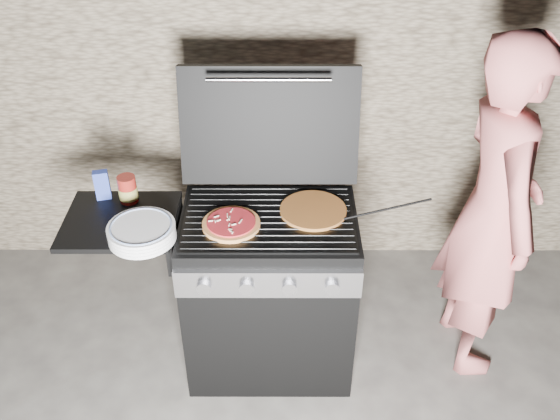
{
  "coord_description": "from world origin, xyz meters",
  "views": [
    {
      "loc": [
        0.05,
        -2.25,
        2.57
      ],
      "look_at": [
        0.05,
        0.0,
        0.95
      ],
      "focal_mm": 40.0,
      "sensor_mm": 36.0,
      "label": 1
    }
  ],
  "objects_px": {
    "gas_grill": "(219,292)",
    "person": "(493,213)",
    "pizza_topped": "(231,223)",
    "sauce_jar": "(128,189)"
  },
  "relations": [
    {
      "from": "gas_grill",
      "to": "person",
      "type": "height_order",
      "value": "person"
    },
    {
      "from": "gas_grill",
      "to": "pizza_topped",
      "type": "xyz_separation_m",
      "value": [
        0.09,
        -0.07,
        0.47
      ]
    },
    {
      "from": "sauce_jar",
      "to": "person",
      "type": "relative_size",
      "value": 0.08
    },
    {
      "from": "pizza_topped",
      "to": "person",
      "type": "relative_size",
      "value": 0.15
    },
    {
      "from": "gas_grill",
      "to": "pizza_topped",
      "type": "distance_m",
      "value": 0.48
    },
    {
      "from": "gas_grill",
      "to": "sauce_jar",
      "type": "distance_m",
      "value": 0.67
    },
    {
      "from": "pizza_topped",
      "to": "person",
      "type": "height_order",
      "value": "person"
    },
    {
      "from": "gas_grill",
      "to": "sauce_jar",
      "type": "height_order",
      "value": "sauce_jar"
    },
    {
      "from": "person",
      "to": "gas_grill",
      "type": "bearing_deg",
      "value": 89.62
    },
    {
      "from": "pizza_topped",
      "to": "gas_grill",
      "type": "bearing_deg",
      "value": 142.66
    }
  ]
}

